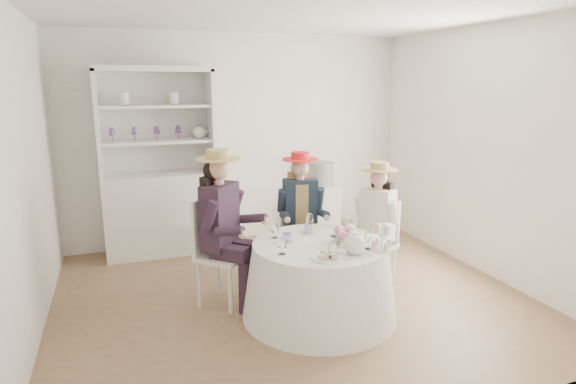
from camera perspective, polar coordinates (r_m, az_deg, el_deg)
name	(u,v)px	position (r m, az deg, el deg)	size (l,w,h in m)	color
ground	(291,296)	(4.92, 0.40, -12.25)	(4.50, 4.50, 0.00)	brown
ceiling	(292,11)	(4.49, 0.46, 20.68)	(4.50, 4.50, 0.00)	white
wall_back	(240,139)	(6.41, -5.76, 6.22)	(4.50, 4.50, 0.00)	silver
wall_front	(415,219)	(2.77, 14.82, -3.16)	(4.50, 4.50, 0.00)	silver
wall_left	(22,179)	(4.31, -28.96, 1.34)	(4.50, 4.50, 0.00)	silver
wall_right	(485,152)	(5.69, 22.32, 4.45)	(4.50, 4.50, 0.00)	silver
tea_table	(319,280)	(4.44, 3.72, -10.33)	(1.40, 1.40, 0.69)	white
hutch	(160,189)	(6.11, -14.90, 0.33)	(1.42, 0.71, 2.27)	silver
side_table	(321,210)	(6.71, 3.97, -2.15)	(0.45, 0.45, 0.70)	silver
hatbox	(322,174)	(6.60, 4.04, 2.14)	(0.33, 0.33, 0.33)	black
guest_left	(222,219)	(4.53, -7.79, -3.22)	(0.64, 0.63, 1.50)	silver
guest_mid	(300,207)	(5.16, 1.48, -1.84)	(0.51, 0.54, 1.37)	silver
guest_right	(376,217)	(5.03, 10.40, -2.94)	(0.56, 0.51, 1.31)	silver
spare_chair	(222,221)	(5.84, -7.81, -3.37)	(0.49, 0.49, 0.87)	silver
teacup_a	(287,238)	(4.31, -0.08, -5.52)	(0.10, 0.10, 0.08)	white
teacup_b	(308,229)	(4.58, 2.39, -4.46)	(0.08, 0.08, 0.07)	white
teacup_c	(344,234)	(4.49, 6.71, -4.97)	(0.08, 0.08, 0.06)	white
flower_bowl	(343,240)	(4.33, 6.49, -5.67)	(0.22, 0.22, 0.05)	white
flower_arrangement	(346,232)	(4.31, 6.88, -4.77)	(0.20, 0.20, 0.08)	pink
table_teapot	(355,244)	(4.07, 7.92, -6.16)	(0.25, 0.18, 0.19)	white
sandwich_plate	(329,257)	(3.96, 4.86, -7.63)	(0.29, 0.29, 0.06)	white
cupcake_stand	(382,240)	(4.23, 11.07, -5.59)	(0.22, 0.22, 0.21)	white
stemware_set	(320,235)	(4.29, 3.81, -5.13)	(0.89, 0.93, 0.15)	white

